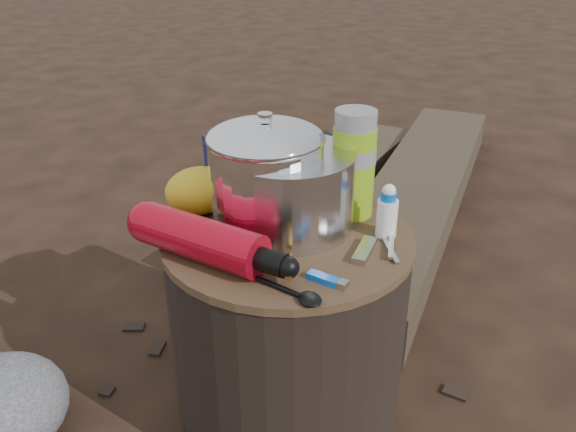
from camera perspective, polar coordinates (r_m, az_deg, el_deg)
name	(u,v)px	position (r m, az deg, el deg)	size (l,w,h in m)	color
ground	(288,405)	(1.39, 0.00, -17.86)	(60.00, 60.00, 0.00)	black
stump	(288,327)	(1.25, 0.00, -10.67)	(0.48, 0.48, 0.44)	black
log_main	(417,195)	(2.20, 12.41, 2.02)	(0.29, 1.72, 0.14)	#3C3123
log_small	(319,189)	(2.24, 3.02, 2.59)	(0.25, 1.36, 0.11)	#3C3123
foil_windscreen	(289,190)	(1.12, 0.09, 2.54)	(0.25, 0.25, 0.15)	silver
camping_pot	(266,175)	(1.11, -2.14, 3.97)	(0.22, 0.22, 0.22)	white
fuel_bottle	(201,239)	(1.04, -8.44, -2.23)	(0.08, 0.32, 0.08)	#A8091C
thermos	(353,164)	(1.17, 6.35, 5.00)	(0.09, 0.09, 0.21)	#85B117
travel_mug	(311,164)	(1.28, 2.27, 5.02)	(0.08, 0.08, 0.13)	black
stuff_sack	(199,190)	(1.20, -8.58, 2.47)	(0.14, 0.11, 0.09)	yellow
food_pouch	(232,166)	(1.25, -5.39, 4.81)	(0.11, 0.03, 0.14)	#0F1557
lighter	(324,278)	(0.98, 3.46, -6.04)	(0.02, 0.07, 0.01)	blue
multitool	(365,250)	(1.07, 7.42, -3.32)	(0.02, 0.09, 0.01)	#B5B5BB
pot_grabber	(389,246)	(1.09, 9.71, -2.85)	(0.03, 0.12, 0.01)	#B5B5BB
spork	(277,286)	(0.96, -1.11, -6.75)	(0.03, 0.14, 0.01)	black
squeeze_bottle	(387,213)	(1.11, 9.57, 0.26)	(0.04, 0.04, 0.09)	white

